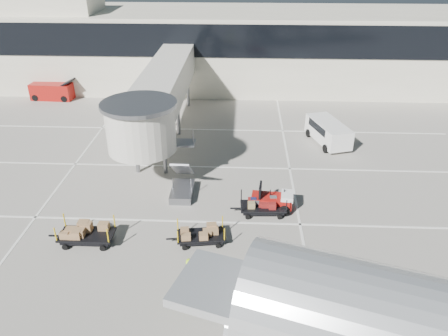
{
  "coord_description": "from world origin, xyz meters",
  "views": [
    {
      "loc": [
        2.47,
        -19.41,
        15.14
      ],
      "look_at": [
        1.34,
        5.15,
        2.0
      ],
      "focal_mm": 35.0,
      "sensor_mm": 36.0,
      "label": 1
    }
  ],
  "objects_px": {
    "box_cart_near": "(203,235)",
    "minivan": "(328,130)",
    "ground_worker": "(190,277)",
    "baggage_tug": "(273,200)",
    "belt_loader": "(53,91)",
    "suitcase_cart": "(262,207)",
    "box_cart_far": "(87,233)"
  },
  "relations": [
    {
      "from": "baggage_tug",
      "to": "box_cart_far",
      "type": "height_order",
      "value": "baggage_tug"
    },
    {
      "from": "baggage_tug",
      "to": "belt_loader",
      "type": "bearing_deg",
      "value": 143.8
    },
    {
      "from": "ground_worker",
      "to": "minivan",
      "type": "relative_size",
      "value": 0.39
    },
    {
      "from": "box_cart_far",
      "to": "minivan",
      "type": "height_order",
      "value": "minivan"
    },
    {
      "from": "suitcase_cart",
      "to": "belt_loader",
      "type": "distance_m",
      "value": 29.33
    },
    {
      "from": "baggage_tug",
      "to": "box_cart_near",
      "type": "bearing_deg",
      "value": -132.52
    },
    {
      "from": "ground_worker",
      "to": "box_cart_far",
      "type": "bearing_deg",
      "value": 144.93
    },
    {
      "from": "box_cart_far",
      "to": "belt_loader",
      "type": "height_order",
      "value": "belt_loader"
    },
    {
      "from": "suitcase_cart",
      "to": "minivan",
      "type": "relative_size",
      "value": 0.67
    },
    {
      "from": "box_cart_near",
      "to": "minivan",
      "type": "bearing_deg",
      "value": 48.55
    },
    {
      "from": "box_cart_far",
      "to": "ground_worker",
      "type": "relative_size",
      "value": 1.84
    },
    {
      "from": "box_cart_near",
      "to": "ground_worker",
      "type": "distance_m",
      "value": 4.0
    },
    {
      "from": "minivan",
      "to": "belt_loader",
      "type": "xyz_separation_m",
      "value": [
        -26.75,
        9.67,
        -0.25
      ]
    },
    {
      "from": "box_cart_near",
      "to": "minivan",
      "type": "height_order",
      "value": "minivan"
    },
    {
      "from": "baggage_tug",
      "to": "ground_worker",
      "type": "relative_size",
      "value": 1.34
    },
    {
      "from": "belt_loader",
      "to": "baggage_tug",
      "type": "bearing_deg",
      "value": -38.9
    },
    {
      "from": "suitcase_cart",
      "to": "belt_loader",
      "type": "xyz_separation_m",
      "value": [
        -21.09,
        20.38,
        0.36
      ]
    },
    {
      "from": "box_cart_far",
      "to": "baggage_tug",
      "type": "bearing_deg",
      "value": 19.91
    },
    {
      "from": "ground_worker",
      "to": "baggage_tug",
      "type": "bearing_deg",
      "value": 56.32
    },
    {
      "from": "suitcase_cart",
      "to": "ground_worker",
      "type": "xyz_separation_m",
      "value": [
        -3.58,
        -6.94,
        0.52
      ]
    },
    {
      "from": "box_cart_far",
      "to": "suitcase_cart",
      "type": "bearing_deg",
      "value": 18.21
    },
    {
      "from": "box_cart_far",
      "to": "belt_loader",
      "type": "bearing_deg",
      "value": 115.5
    },
    {
      "from": "box_cart_far",
      "to": "minivan",
      "type": "xyz_separation_m",
      "value": [
        15.42,
        13.95,
        0.51
      ]
    },
    {
      "from": "baggage_tug",
      "to": "box_cart_far",
      "type": "bearing_deg",
      "value": -153.88
    },
    {
      "from": "baggage_tug",
      "to": "suitcase_cart",
      "type": "relative_size",
      "value": 0.77
    },
    {
      "from": "suitcase_cart",
      "to": "ground_worker",
      "type": "relative_size",
      "value": 1.72
    },
    {
      "from": "baggage_tug",
      "to": "minivan",
      "type": "distance_m",
      "value": 11.3
    },
    {
      "from": "ground_worker",
      "to": "belt_loader",
      "type": "height_order",
      "value": "belt_loader"
    },
    {
      "from": "baggage_tug",
      "to": "minivan",
      "type": "relative_size",
      "value": 0.52
    },
    {
      "from": "suitcase_cart",
      "to": "box_cart_far",
      "type": "xyz_separation_m",
      "value": [
        -9.76,
        -3.23,
        0.11
      ]
    },
    {
      "from": "suitcase_cart",
      "to": "ground_worker",
      "type": "bearing_deg",
      "value": -119.95
    },
    {
      "from": "suitcase_cart",
      "to": "box_cart_far",
      "type": "height_order",
      "value": "box_cart_far"
    }
  ]
}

